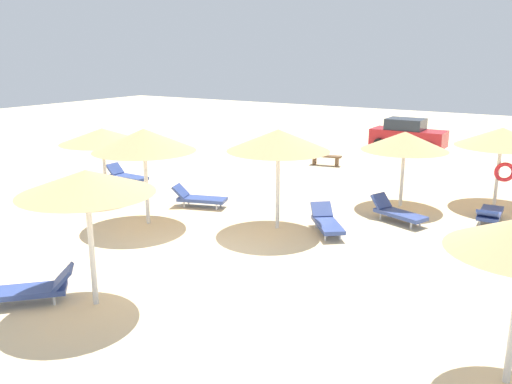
{
  "coord_description": "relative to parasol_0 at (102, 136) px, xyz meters",
  "views": [
    {
      "loc": [
        8.16,
        -10.21,
        5.28
      ],
      "look_at": [
        0.0,
        3.0,
        1.2
      ],
      "focal_mm": 37.41,
      "sensor_mm": 36.0,
      "label": 1
    }
  ],
  "objects": [
    {
      "name": "parasol_4",
      "position": [
        12.71,
        6.48,
        0.12
      ],
      "size": [
        3.12,
        3.12,
        2.76
      ],
      "color": "silver",
      "rests_on": "ground"
    },
    {
      "name": "parasol_3",
      "position": [
        6.58,
        -6.46,
        0.42
      ],
      "size": [
        2.81,
        2.81,
        2.97
      ],
      "color": "silver",
      "rests_on": "ground"
    },
    {
      "name": "lounger_0",
      "position": [
        -0.8,
        1.86,
        -1.97
      ],
      "size": [
        1.89,
        0.68,
        0.76
      ],
      "color": "#33478C",
      "rests_on": "ground"
    },
    {
      "name": "parasol_2",
      "position": [
        3.65,
        -1.65,
        0.38
      ],
      "size": [
        3.19,
        3.19,
        3.03
      ],
      "color": "silver",
      "rests_on": "ground"
    },
    {
      "name": "parasol_5",
      "position": [
        7.4,
        0.08,
        0.45
      ],
      "size": [
        3.1,
        3.1,
        3.08
      ],
      "color": "silver",
      "rests_on": "ground"
    },
    {
      "name": "lounger_3",
      "position": [
        5.38,
        -7.14,
        -1.97
      ],
      "size": [
        1.77,
        1.78,
        0.76
      ],
      "color": "#33478C",
      "rests_on": "ground"
    },
    {
      "name": "lounger_4",
      "position": [
        12.9,
        4.09,
        -1.98
      ],
      "size": [
        0.7,
        1.93,
        0.64
      ],
      "color": "#33478C",
      "rests_on": "ground"
    },
    {
      "name": "bench_0",
      "position": [
        4.71,
        9.55,
        -1.94
      ],
      "size": [
        1.55,
        0.68,
        0.49
      ],
      "color": "brown",
      "rests_on": "ground"
    },
    {
      "name": "ground_plane",
      "position": [
        6.92,
        -3.41,
        -2.29
      ],
      "size": [
        80.0,
        80.0,
        0.0
      ],
      "primitive_type": "plane",
      "color": "beige"
    },
    {
      "name": "lounger_2",
      "position": [
        3.87,
        0.67,
        -1.97
      ],
      "size": [
        1.98,
        1.18,
        0.75
      ],
      "color": "#33478C",
      "rests_on": "ground"
    },
    {
      "name": "parked_car",
      "position": [
        6.78,
        15.88,
        -1.47
      ],
      "size": [
        4.01,
        1.99,
        1.72
      ],
      "color": "#B21E23",
      "rests_on": "ground"
    },
    {
      "name": "lounger_1",
      "position": [
        10.34,
        2.66,
        -1.97
      ],
      "size": [
        1.97,
        1.27,
        0.78
      ],
      "color": "#33478C",
      "rests_on": "ground"
    },
    {
      "name": "parasol_0",
      "position": [
        0.0,
        0.0,
        0.0
      ],
      "size": [
        3.13,
        3.13,
        2.57
      ],
      "color": "silver",
      "rests_on": "ground"
    },
    {
      "name": "parasol_1",
      "position": [
        9.89,
        4.53,
        0.03
      ],
      "size": [
        2.97,
        2.97,
        2.65
      ],
      "color": "silver",
      "rests_on": "ground"
    },
    {
      "name": "lounger_5",
      "position": [
        8.85,
        0.54,
        -1.97
      ],
      "size": [
        1.68,
        1.87,
        0.73
      ],
      "color": "#33478C",
      "rests_on": "ground"
    }
  ]
}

